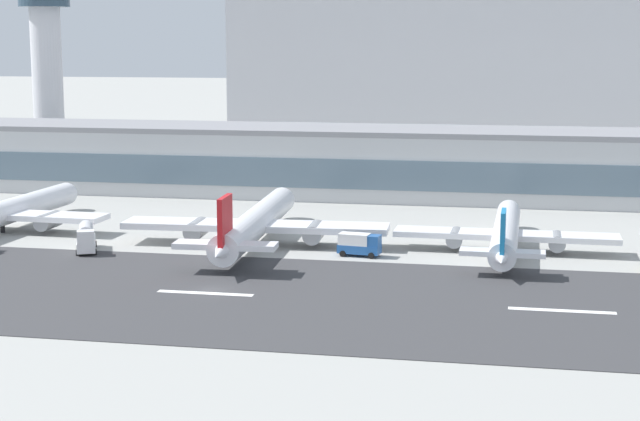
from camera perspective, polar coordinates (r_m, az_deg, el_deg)
name	(u,v)px	position (r m, az deg, el deg)	size (l,w,h in m)	color
ground_plane	(214,291)	(124.42, -6.05, -4.54)	(1400.00, 1400.00, 0.00)	#9E9E99
runway_strip	(209,294)	(122.85, -6.28, -4.71)	(800.00, 42.11, 0.08)	#38383A
runway_centreline_dash_4	(205,293)	(122.99, -6.52, -4.67)	(12.00, 1.20, 0.01)	white
runway_centreline_dash_5	(562,311)	(117.69, 13.54, -5.54)	(12.00, 1.20, 0.01)	white
terminal_building	(410,163)	(197.55, 5.11, 2.71)	(190.30, 21.80, 13.49)	#B7BABC
control_tower	(47,59)	(245.89, -15.23, 8.28)	(12.68, 12.68, 44.35)	silver
distant_hotel_block	(445,67)	(287.84, 7.09, 8.10)	(119.42, 28.59, 46.36)	#BCBCC1
airliner_navy_tail_gate_0	(3,214)	(168.50, -17.53, -0.17)	(33.81, 45.44, 9.48)	white
airliner_red_tail_gate_1	(254,225)	(149.84, -3.77, -0.81)	(40.24, 49.34, 10.29)	white
airliner_blue_tail_gate_2	(505,234)	(147.30, 10.47, -1.32)	(32.32, 41.97, 8.76)	silver
service_fuel_truck_0	(86,238)	(150.13, -13.11, -1.51)	(5.74, 8.84, 3.95)	white
service_box_truck_1	(359,244)	(143.02, 2.25, -1.90)	(6.26, 3.33, 3.25)	#23569E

